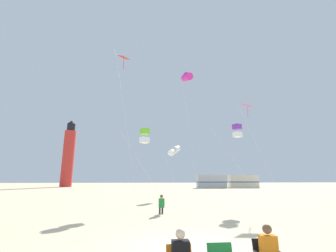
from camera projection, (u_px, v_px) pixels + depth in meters
ground at (187, 248)px, 7.14m from camera, size 200.00×200.00×0.00m
kite_flyer_standing at (161, 204)px, 13.73m from camera, size 0.35×0.51×1.16m
kite_box_lime at (145, 136)px, 17.88m from camera, size 3.49×2.23×5.95m
kite_diamond_scarlet at (124, 64)px, 21.05m from camera, size 2.30×2.30×13.35m
kite_box_violet at (237, 131)px, 20.06m from camera, size 3.42×3.00×6.79m
kite_diamond_rainbow at (248, 109)px, 21.50m from camera, size 3.40×2.35×9.07m
kite_tube_magenta at (187, 77)px, 22.71m from camera, size 1.43×2.54×12.68m
kite_tube_white at (174, 150)px, 26.45m from camera, size 2.29×2.67×5.98m
lighthouse_distant at (68, 155)px, 57.58m from camera, size 2.80×2.80×16.80m
rv_van_silver at (211, 181)px, 50.31m from camera, size 6.46×2.40×2.80m
rv_van_cream at (243, 181)px, 51.94m from camera, size 6.52×2.58×2.80m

